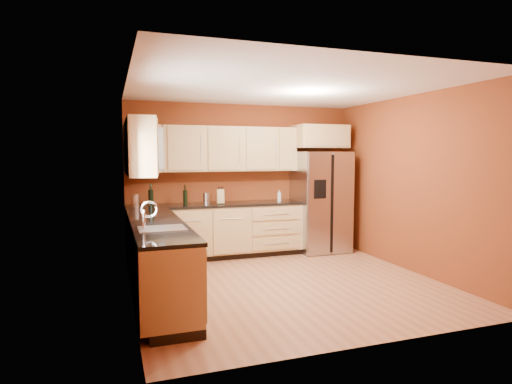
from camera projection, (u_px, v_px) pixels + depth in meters
floor at (286, 283)px, 5.77m from camera, size 4.00×4.00×0.00m
ceiling at (287, 87)px, 5.54m from camera, size 4.00×4.00×0.00m
wall_back at (242, 179)px, 7.54m from camera, size 4.00×0.04×2.60m
wall_front at (375, 203)px, 3.77m from camera, size 4.00×0.04×2.60m
wall_left at (130, 191)px, 5.01m from camera, size 0.04×4.00×2.60m
wall_right at (412, 184)px, 6.30m from camera, size 0.04×4.00×2.60m
base_cabinets_back at (216, 232)px, 7.16m from camera, size 2.90×0.60×0.88m
base_cabinets_left at (157, 261)px, 5.18m from camera, size 0.60×2.80×0.88m
countertop_back at (216, 205)px, 7.11m from camera, size 2.90×0.62×0.04m
countertop_left at (157, 224)px, 5.15m from camera, size 0.62×2.80×0.04m
upper_cabinets_back at (231, 149)px, 7.26m from camera, size 2.30×0.33×0.75m
upper_cabinets_left at (139, 147)px, 5.70m from camera, size 0.33×1.35×0.75m
corner_upper_cabinet at (146, 148)px, 6.65m from camera, size 0.67×0.67×0.75m
over_fridge_cabinet at (319, 137)px, 7.63m from camera, size 0.92×0.60×0.40m
refrigerator at (320, 202)px, 7.66m from camera, size 0.90×0.75×1.78m
window at (133, 172)px, 4.52m from camera, size 0.03×0.90×1.00m
sink_faucet at (162, 215)px, 4.66m from camera, size 0.50×0.42×0.30m
canister_left at (135, 201)px, 6.62m from camera, size 0.13×0.13×0.20m
canister_right at (206, 198)px, 7.02m from camera, size 0.12×0.12×0.18m
wine_bottle_a at (185, 195)px, 6.98m from camera, size 0.08×0.08×0.32m
wine_bottle_b at (151, 195)px, 6.73m from camera, size 0.08×0.08×0.36m
knife_block at (220, 197)px, 7.07m from camera, size 0.13×0.12×0.23m
soap_dispenser at (279, 196)px, 7.47m from camera, size 0.08×0.08×0.19m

